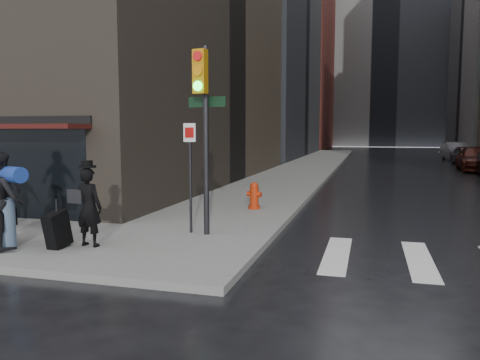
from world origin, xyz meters
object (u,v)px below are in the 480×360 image
object	(u,v)px
man_overcoat	(82,210)
fire_hydrant	(254,197)
parked_car_5	(456,151)
man_greycoat	(1,191)
parked_car_3	(477,159)
man_jeans	(2,200)
traffic_light	(202,114)
parked_car_4	(467,155)

from	to	relation	value
man_overcoat	fire_hydrant	bearing A→B (deg)	-107.76
fire_hydrant	parked_car_5	world-z (taller)	parked_car_5
man_greycoat	parked_car_5	distance (m)	37.96
parked_car_3	parked_car_5	world-z (taller)	parked_car_5
parked_car_5	man_jeans	bearing A→B (deg)	-114.28
traffic_light	parked_car_3	xyz separation A→B (m)	(10.27, 22.89, -2.14)
parked_car_3	parked_car_4	xyz separation A→B (m)	(0.45, 5.54, -0.02)
traffic_light	parked_car_5	world-z (taller)	traffic_light
man_overcoat	traffic_light	distance (m)	3.31
man_overcoat	parked_car_3	bearing A→B (deg)	-111.99
traffic_light	man_overcoat	bearing A→B (deg)	-129.42
traffic_light	fire_hydrant	bearing A→B (deg)	96.63
man_jeans	parked_car_3	size ratio (longest dim) A/B	0.38
man_greycoat	parked_car_5	world-z (taller)	man_greycoat
traffic_light	fire_hydrant	xyz separation A→B (m)	(0.26, 3.86, -2.38)
man_overcoat	man_jeans	size ratio (longest dim) A/B	0.91
man_greycoat	traffic_light	xyz separation A→B (m)	(5.14, 0.48, 1.85)
parked_car_5	man_greycoat	bearing A→B (deg)	-117.57
man_overcoat	parked_car_5	world-z (taller)	man_overcoat
parked_car_4	parked_car_5	xyz separation A→B (m)	(0.10, 5.54, 0.07)
traffic_light	fire_hydrant	distance (m)	4.54
parked_car_3	parked_car_4	world-z (taller)	parked_car_3
fire_hydrant	parked_car_3	size ratio (longest dim) A/B	0.16
fire_hydrant	parked_car_4	bearing A→B (deg)	66.96
parked_car_3	parked_car_5	xyz separation A→B (m)	(0.55, 11.07, 0.04)
parked_car_4	parked_car_5	world-z (taller)	parked_car_5
man_jeans	fire_hydrant	distance (m)	7.21
man_jeans	parked_car_3	distance (m)	28.67
man_jeans	parked_car_4	bearing A→B (deg)	-85.95
man_overcoat	man_greycoat	size ratio (longest dim) A/B	1.00
man_jeans	parked_car_5	size ratio (longest dim) A/B	0.41
parked_car_4	traffic_light	bearing A→B (deg)	-114.91
man_greycoat	traffic_light	distance (m)	5.48
man_jeans	man_greycoat	world-z (taller)	man_jeans
man_overcoat	fire_hydrant	distance (m)	6.02
fire_hydrant	parked_car_4	xyz separation A→B (m)	(10.45, 24.57, 0.22)
man_jeans	parked_car_3	bearing A→B (deg)	-89.80
fire_hydrant	parked_car_4	world-z (taller)	parked_car_4
fire_hydrant	parked_car_5	distance (m)	31.90
man_greycoat	traffic_light	world-z (taller)	traffic_light
man_greycoat	traffic_light	size ratio (longest dim) A/B	0.42
traffic_light	parked_car_5	distance (m)	35.71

